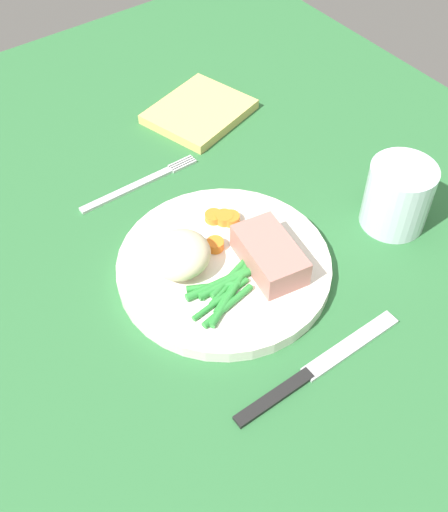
{
  "coord_description": "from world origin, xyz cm",
  "views": [
    {
      "loc": [
        34.57,
        -29.97,
        56.73
      ],
      "look_at": [
        -2.33,
        -2.9,
        4.6
      ],
      "focal_mm": 44.81,
      "sensor_mm": 36.0,
      "label": 1
    }
  ],
  "objects": [
    {
      "name": "water_glass",
      "position": [
        3.14,
        17.95,
        5.45
      ],
      "size": [
        7.68,
        7.68,
        8.14
      ],
      "color": "silver",
      "rests_on": "dining_table"
    },
    {
      "name": "meat_portion",
      "position": [
        0.87,
        0.83,
        5.21
      ],
      "size": [
        9.65,
        6.49,
        3.22
      ],
      "primitive_type": "cube",
      "rotation": [
        0.0,
        0.0,
        -0.17
      ],
      "color": "#B2756B",
      "rests_on": "dinner_plate"
    },
    {
      "name": "mashed_potatoes",
      "position": [
        -4.47,
        -7.17,
        5.74
      ],
      "size": [
        6.37,
        6.76,
        4.28
      ],
      "primitive_type": "ellipsoid",
      "color": "beige",
      "rests_on": "dinner_plate"
    },
    {
      "name": "dinner_plate",
      "position": [
        -2.33,
        -2.9,
        2.8
      ],
      "size": [
        23.72,
        23.72,
        1.6
      ],
      "primitive_type": "cylinder",
      "color": "white",
      "rests_on": "dining_table"
    },
    {
      "name": "napkin",
      "position": [
        -27.57,
        11.3,
        2.67
      ],
      "size": [
        14.36,
        15.76,
        1.35
      ],
      "primitive_type": "cube",
      "rotation": [
        0.0,
        0.0,
        0.28
      ],
      "color": "#DBBC6B",
      "rests_on": "dining_table"
    },
    {
      "name": "knife",
      "position": [
        13.27,
        -3.19,
        2.2
      ],
      "size": [
        1.7,
        20.5,
        0.64
      ],
      "rotation": [
        0.0,
        0.0,
        -0.02
      ],
      "color": "black",
      "rests_on": "dining_table"
    },
    {
      "name": "carrot_slices",
      "position": [
        -6.76,
        0.06,
        4.11
      ],
      "size": [
        5.77,
        5.9,
        1.12
      ],
      "color": "orange",
      "rests_on": "dinner_plate"
    },
    {
      "name": "fork",
      "position": [
        -20.12,
        -3.16,
        2.2
      ],
      "size": [
        1.44,
        16.6,
        0.4
      ],
      "rotation": [
        0.0,
        0.0,
        -0.0
      ],
      "color": "silver",
      "rests_on": "dining_table"
    },
    {
      "name": "green_beans",
      "position": [
        0.9,
        -5.04,
        3.98
      ],
      "size": [
        5.74,
        9.93,
        0.88
      ],
      "color": "#2D8C38",
      "rests_on": "dinner_plate"
    },
    {
      "name": "dining_table",
      "position": [
        0.0,
        0.0,
        1.0
      ],
      "size": [
        120.0,
        90.0,
        2.0
      ],
      "color": "#2D6B38",
      "rests_on": "ground"
    }
  ]
}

